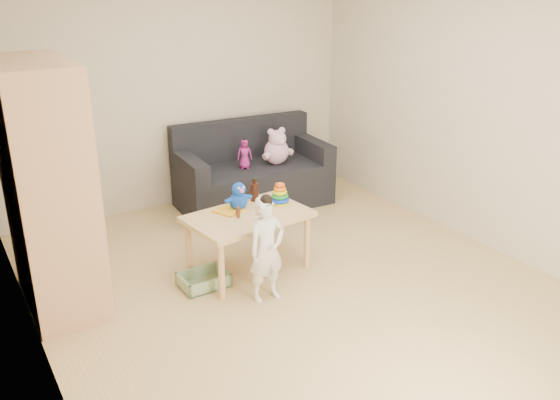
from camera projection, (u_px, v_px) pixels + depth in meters
room at (291, 133)px, 4.60m from camera, size 4.50×4.50×4.50m
wardrobe at (48, 189)px, 4.44m from camera, size 0.53×1.06×1.91m
sofa at (254, 185)px, 6.64m from camera, size 1.70×0.92×0.47m
play_table at (249, 243)px, 5.15m from camera, size 1.09×0.76×0.54m
storage_bin at (204, 280)px, 4.97m from camera, size 0.40×0.30×0.12m
toddler at (267, 251)px, 4.65m from camera, size 0.32×0.23×0.85m
pink_bear at (276, 149)px, 6.55m from camera, size 0.35×0.32×0.34m
doll at (245, 154)px, 6.40m from camera, size 0.19×0.16×0.32m
ring_stacker at (280, 195)px, 5.26m from camera, size 0.17×0.17×0.19m
brown_bottle at (254, 191)px, 5.32m from camera, size 0.07×0.07×0.21m
blue_plush at (238, 195)px, 5.12m from camera, size 0.21×0.17×0.25m
wooden_figure at (238, 212)px, 4.95m from camera, size 0.05×0.04×0.11m
yellow_book at (229, 210)px, 5.11m from camera, size 0.28×0.28×0.02m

